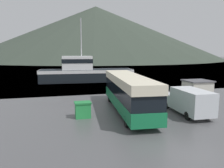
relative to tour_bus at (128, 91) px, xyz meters
The scene contains 9 objects.
ground_plane 9.60m from the tour_bus, 86.66° to the right, with size 400.00×400.00×0.00m, color #4C4C4F.
water_surface 128.87m from the tour_bus, 89.76° to the left, with size 240.00×240.00×0.00m, color slate.
hill_backdrop 166.95m from the tour_bus, 80.63° to the left, with size 197.10×197.10×42.40m, color #333D33.
tour_bus is the anchor object (origin of this frame).
delivery_van 5.47m from the tour_bus, 25.23° to the right, with size 2.37×6.09×2.34m.
fishing_boat 22.24m from the tour_bus, 93.13° to the left, with size 17.64×5.75×11.77m.
storage_bin 4.68m from the tour_bus, 167.45° to the right, with size 1.40×1.03×1.38m.
dock_kiosk 9.27m from the tour_bus, 13.21° to the left, with size 2.87×2.56×2.41m.
small_boat 33.86m from the tour_bus, 72.82° to the left, with size 5.50×7.68×1.02m.
Camera 1 is at (-7.08, -9.77, 5.60)m, focal length 35.00 mm.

